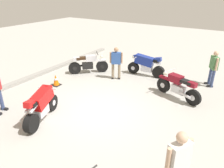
# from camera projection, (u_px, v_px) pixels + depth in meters

# --- Properties ---
(ground_plane) EXTENTS (40.00, 40.00, 0.00)m
(ground_plane) POSITION_uv_depth(u_px,v_px,m) (97.00, 110.00, 7.82)
(ground_plane) COLOR #ADAAA3
(curb_edge) EXTENTS (14.00, 0.30, 0.15)m
(curb_edge) POSITION_uv_depth(u_px,v_px,m) (19.00, 82.00, 10.04)
(curb_edge) COLOR gray
(curb_edge) RESTS_ON ground
(motorcycle_red_sportbike) EXTENTS (1.90, 0.93, 1.14)m
(motorcycle_red_sportbike) POSITION_uv_depth(u_px,v_px,m) (42.00, 104.00, 7.05)
(motorcycle_red_sportbike) COLOR black
(motorcycle_red_sportbike) RESTS_ON ground
(motorcycle_silver_cruiser) EXTENTS (1.54, 1.59, 1.09)m
(motorcycle_silver_cruiser) POSITION_uv_depth(u_px,v_px,m) (88.00, 64.00, 11.08)
(motorcycle_silver_cruiser) COLOR black
(motorcycle_silver_cruiser) RESTS_ON ground
(motorcycle_blue_sportbike) EXTENTS (0.70, 1.96, 1.14)m
(motorcycle_blue_sportbike) POSITION_uv_depth(u_px,v_px,m) (146.00, 64.00, 10.75)
(motorcycle_blue_sportbike) COLOR black
(motorcycle_blue_sportbike) RESTS_ON ground
(motorcycle_maroon_cruiser) EXTENTS (0.96, 2.00, 1.09)m
(motorcycle_maroon_cruiser) POSITION_uv_depth(u_px,v_px,m) (178.00, 87.00, 8.50)
(motorcycle_maroon_cruiser) COLOR black
(motorcycle_maroon_cruiser) RESTS_ON ground
(person_in_green_shirt) EXTENTS (0.60, 0.48, 1.65)m
(person_in_green_shirt) POSITION_uv_depth(u_px,v_px,m) (213.00, 66.00, 9.45)
(person_in_green_shirt) COLOR #384772
(person_in_green_shirt) RESTS_ON ground
(person_in_blue_shirt) EXTENTS (0.46, 0.60, 1.60)m
(person_in_blue_shirt) POSITION_uv_depth(u_px,v_px,m) (116.00, 62.00, 10.19)
(person_in_blue_shirt) COLOR gray
(person_in_blue_shirt) RESTS_ON ground
(person_in_white_shirt) EXTENTS (0.62, 0.48, 1.70)m
(person_in_white_shirt) POSITION_uv_depth(u_px,v_px,m) (178.00, 162.00, 4.20)
(person_in_white_shirt) COLOR #384772
(person_in_white_shirt) RESTS_ON ground
(traffic_cone) EXTENTS (0.36, 0.36, 0.53)m
(traffic_cone) POSITION_uv_depth(u_px,v_px,m) (56.00, 80.00, 9.75)
(traffic_cone) COLOR black
(traffic_cone) RESTS_ON ground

